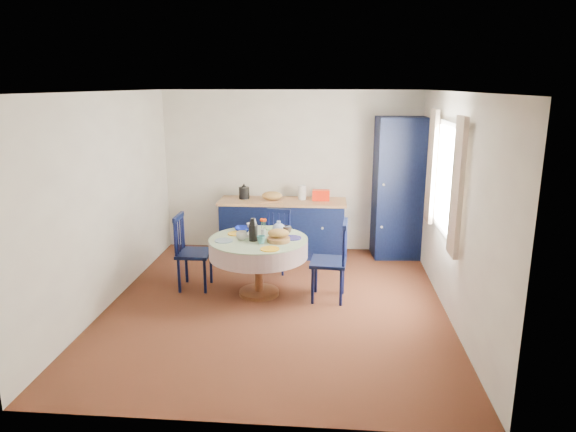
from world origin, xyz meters
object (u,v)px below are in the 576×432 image
object	(u,v)px
mug_a	(242,236)
cobalt_bowl	(243,229)
dining_table	(259,248)
chair_far	(276,240)
mug_b	(261,240)
kitchen_counter	(282,227)
mug_c	(287,230)
chair_left	(191,251)
pantry_cabinet	(399,188)
mug_d	(250,226)
chair_right	(332,260)

from	to	relation	value
mug_a	cobalt_bowl	distance (m)	0.37
dining_table	chair_far	size ratio (longest dim) A/B	1.40
mug_b	kitchen_counter	bearing A→B (deg)	87.39
chair_far	mug_c	distance (m)	0.75
chair_left	pantry_cabinet	bearing A→B (deg)	-61.84
kitchen_counter	mug_b	xyz separation A→B (m)	(-0.08, -1.80, 0.34)
cobalt_bowl	pantry_cabinet	bearing A→B (deg)	33.14
mug_c	mug_d	distance (m)	0.52
chair_left	mug_a	distance (m)	0.79
mug_a	kitchen_counter	bearing A→B (deg)	78.44
kitchen_counter	cobalt_bowl	bearing A→B (deg)	-106.83
pantry_cabinet	cobalt_bowl	size ratio (longest dim) A/B	9.45
kitchen_counter	dining_table	xyz separation A→B (m)	(-0.14, -1.60, 0.17)
mug_c	dining_table	bearing A→B (deg)	-141.05
mug_a	chair_right	bearing A→B (deg)	0.17
pantry_cabinet	mug_a	size ratio (longest dim) A/B	15.93
dining_table	mug_d	xyz separation A→B (m)	(-0.18, 0.41, 0.16)
pantry_cabinet	mug_b	bearing A→B (deg)	-138.89
chair_far	mug_a	world-z (taller)	chair_far
chair_left	dining_table	bearing A→B (deg)	-100.28
kitchen_counter	chair_left	size ratio (longest dim) A/B	1.98
pantry_cabinet	mug_a	world-z (taller)	pantry_cabinet
dining_table	mug_d	distance (m)	0.47
kitchen_counter	pantry_cabinet	world-z (taller)	pantry_cabinet
chair_far	cobalt_bowl	xyz separation A→B (m)	(-0.36, -0.60, 0.32)
dining_table	mug_d	world-z (taller)	dining_table
pantry_cabinet	mug_c	xyz separation A→B (m)	(-1.58, -1.44, -0.28)
chair_left	mug_c	size ratio (longest dim) A/B	8.20
chair_right	mug_c	world-z (taller)	chair_right
mug_d	mug_b	bearing A→B (deg)	-69.21
mug_a	dining_table	bearing A→B (deg)	19.44
chair_left	cobalt_bowl	bearing A→B (deg)	-78.23
mug_d	mug_c	bearing A→B (deg)	-16.30
chair_left	chair_right	size ratio (longest dim) A/B	0.98
mug_c	cobalt_bowl	bearing A→B (deg)	176.00
mug_c	cobalt_bowl	distance (m)	0.57
kitchen_counter	mug_c	distance (m)	1.39
mug_c	mug_d	world-z (taller)	mug_c
mug_a	cobalt_bowl	xyz separation A→B (m)	(-0.04, 0.37, -0.02)
mug_b	mug_c	size ratio (longest dim) A/B	0.87
mug_a	cobalt_bowl	world-z (taller)	mug_a
kitchen_counter	chair_right	world-z (taller)	kitchen_counter
cobalt_bowl	dining_table	bearing A→B (deg)	-50.83
mug_b	chair_far	bearing A→B (deg)	87.10
chair_far	mug_b	size ratio (longest dim) A/B	8.41
mug_c	cobalt_bowl	world-z (taller)	mug_c
dining_table	mug_d	size ratio (longest dim) A/B	13.84
chair_left	chair_right	distance (m)	1.82
chair_far	cobalt_bowl	distance (m)	0.77
pantry_cabinet	mug_a	bearing A→B (deg)	-144.72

